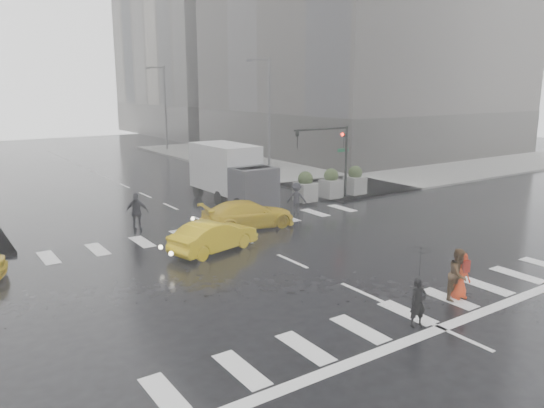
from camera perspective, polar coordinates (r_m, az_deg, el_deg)
ground at (r=21.40m, az=2.19°, el=-6.16°), size 120.00×120.00×0.00m
sidewalk_ne at (r=46.74m, az=8.73°, el=4.06°), size 35.00×35.00×0.15m
building_ne_far at (r=83.67m, az=-4.89°, el=18.97°), size 26.05×26.05×36.00m
road_markings at (r=21.40m, az=2.19°, el=-6.15°), size 18.00×48.00×0.01m
traffic_signal_pole at (r=32.37m, az=6.69°, el=6.00°), size 4.45×0.42×4.50m
street_lamp_near at (r=41.29m, az=-0.47°, el=9.90°), size 2.15×0.22×9.00m
street_lamp_far at (r=58.96m, az=-11.54°, el=10.45°), size 2.15×0.22×9.00m
planter_west at (r=31.59m, az=3.60°, el=1.80°), size 1.10×1.10×1.80m
planter_mid at (r=32.83m, az=6.36°, el=2.16°), size 1.10×1.10×1.80m
planter_east at (r=34.15m, az=8.92°, el=2.49°), size 1.10×1.10×1.80m
pedestrian_black at (r=15.85m, az=15.65°, el=-7.03°), size 1.21×1.22×2.43m
pedestrian_brown at (r=18.45m, az=19.45°, el=-7.16°), size 0.94×0.79×1.74m
pedestrian_orange at (r=18.64m, az=19.57°, el=-7.18°), size 0.84×0.61×1.59m
pedestrian_far_a at (r=26.33m, az=-14.33°, el=-0.85°), size 1.29×1.13×1.88m
pedestrian_far_b at (r=29.19m, az=2.65°, el=0.65°), size 1.22×1.18×1.70m
taxi_mid at (r=22.58m, az=-6.28°, el=-3.46°), size 4.25×2.40×1.33m
taxi_rear at (r=26.17m, az=-2.59°, el=-1.13°), size 4.38×2.49×1.36m
box_truck at (r=31.58m, az=-4.28°, el=3.38°), size 2.44×6.51×3.46m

